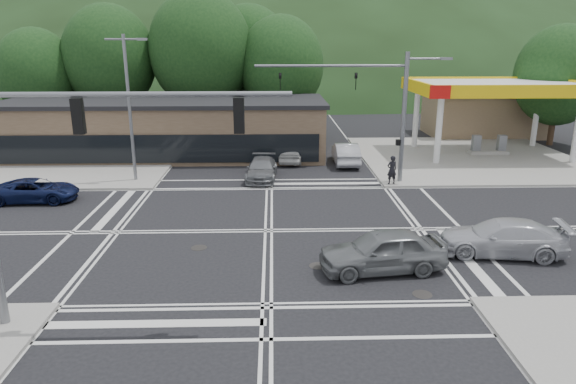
{
  "coord_description": "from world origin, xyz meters",
  "views": [
    {
      "loc": [
        0.26,
        -22.73,
        8.65
      ],
      "look_at": [
        0.97,
        1.69,
        1.4
      ],
      "focal_mm": 32.0,
      "sensor_mm": 36.0,
      "label": 1
    }
  ],
  "objects_px": {
    "pedestrian": "(392,170)",
    "car_silver_east": "(502,237)",
    "car_grey_center": "(382,251)",
    "car_queue_b": "(291,152)",
    "car_blue_west": "(35,190)",
    "car_queue_a": "(346,153)",
    "car_northbound": "(262,169)"
  },
  "relations": [
    {
      "from": "car_blue_west",
      "to": "car_queue_b",
      "type": "distance_m",
      "value": 17.28
    },
    {
      "from": "car_northbound",
      "to": "pedestrian",
      "type": "distance_m",
      "value": 8.24
    },
    {
      "from": "car_queue_a",
      "to": "car_northbound",
      "type": "height_order",
      "value": "car_queue_a"
    },
    {
      "from": "car_queue_b",
      "to": "car_northbound",
      "type": "bearing_deg",
      "value": 72.44
    },
    {
      "from": "car_silver_east",
      "to": "car_grey_center",
      "type": "bearing_deg",
      "value": -65.24
    },
    {
      "from": "car_silver_east",
      "to": "car_northbound",
      "type": "xyz_separation_m",
      "value": [
        -10.26,
        12.49,
        -0.08
      ]
    },
    {
      "from": "car_grey_center",
      "to": "car_northbound",
      "type": "xyz_separation_m",
      "value": [
        -4.95,
        13.96,
        -0.17
      ]
    },
    {
      "from": "car_silver_east",
      "to": "car_blue_west",
      "type": "bearing_deg",
      "value": -100.12
    },
    {
      "from": "car_grey_center",
      "to": "pedestrian",
      "type": "xyz_separation_m",
      "value": [
        3.05,
        12.0,
        0.2
      ]
    },
    {
      "from": "pedestrian",
      "to": "car_grey_center",
      "type": "bearing_deg",
      "value": 59.89
    },
    {
      "from": "car_queue_a",
      "to": "pedestrian",
      "type": "height_order",
      "value": "pedestrian"
    },
    {
      "from": "pedestrian",
      "to": "car_northbound",
      "type": "bearing_deg",
      "value": -29.57
    },
    {
      "from": "pedestrian",
      "to": "car_silver_east",
      "type": "bearing_deg",
      "value": 86.27
    },
    {
      "from": "car_blue_west",
      "to": "car_queue_b",
      "type": "bearing_deg",
      "value": -59.21
    },
    {
      "from": "pedestrian",
      "to": "car_blue_west",
      "type": "bearing_deg",
      "value": -8.88
    },
    {
      "from": "car_blue_west",
      "to": "car_silver_east",
      "type": "relative_size",
      "value": 0.89
    },
    {
      "from": "car_queue_b",
      "to": "car_silver_east",
      "type": "bearing_deg",
      "value": 120.71
    },
    {
      "from": "car_queue_b",
      "to": "car_northbound",
      "type": "relative_size",
      "value": 0.92
    },
    {
      "from": "car_queue_b",
      "to": "car_northbound",
      "type": "xyz_separation_m",
      "value": [
        -2.06,
        -4.87,
        -0.06
      ]
    },
    {
      "from": "car_blue_west",
      "to": "car_queue_b",
      "type": "relative_size",
      "value": 1.09
    },
    {
      "from": "car_northbound",
      "to": "pedestrian",
      "type": "bearing_deg",
      "value": -10.38
    },
    {
      "from": "car_blue_west",
      "to": "car_queue_a",
      "type": "relative_size",
      "value": 0.96
    },
    {
      "from": "car_silver_east",
      "to": "car_queue_b",
      "type": "height_order",
      "value": "car_silver_east"
    },
    {
      "from": "car_blue_west",
      "to": "car_northbound",
      "type": "relative_size",
      "value": 1.0
    },
    {
      "from": "car_queue_a",
      "to": "car_silver_east",
      "type": "bearing_deg",
      "value": 105.61
    },
    {
      "from": "car_silver_east",
      "to": "car_queue_b",
      "type": "distance_m",
      "value": 19.19
    },
    {
      "from": "car_grey_center",
      "to": "car_queue_b",
      "type": "distance_m",
      "value": 19.04
    },
    {
      "from": "car_grey_center",
      "to": "car_queue_b",
      "type": "height_order",
      "value": "car_grey_center"
    },
    {
      "from": "car_blue_west",
      "to": "car_silver_east",
      "type": "distance_m",
      "value": 24.13
    },
    {
      "from": "car_blue_west",
      "to": "car_grey_center",
      "type": "relative_size",
      "value": 0.94
    },
    {
      "from": "car_queue_b",
      "to": "car_northbound",
      "type": "distance_m",
      "value": 5.29
    },
    {
      "from": "car_queue_a",
      "to": "car_queue_b",
      "type": "bearing_deg",
      "value": -10.64
    }
  ]
}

